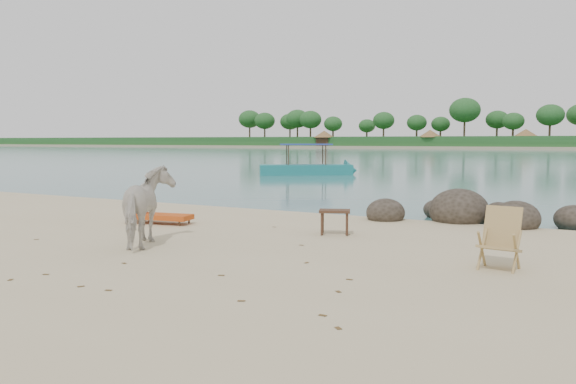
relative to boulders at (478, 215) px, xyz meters
name	(u,v)px	position (x,y,z in m)	size (l,w,h in m)	color
water	(551,154)	(-3.22, 83.64, -0.21)	(400.00, 400.00, 0.00)	#376B6E
far_shore	(569,148)	(-3.22, 163.64, -0.21)	(420.00, 90.00, 1.40)	tan
far_scenery	(565,136)	(-3.19, 130.34, 2.94)	(420.00, 18.00, 9.50)	#1E4C1E
boulders	(478,215)	(0.00, 0.00, 0.00)	(6.26, 2.84, 1.11)	#2B251D
cow	(149,208)	(-5.07, -6.29, 0.56)	(0.83, 1.81, 1.53)	silver
side_table	(335,224)	(-2.40, -3.44, 0.06)	(0.66, 0.43, 0.53)	#372416
lounge_chair	(164,214)	(-6.71, -3.97, 0.05)	(1.72, 0.60, 0.52)	#C54417
deck_chair	(499,241)	(1.21, -5.24, 0.28)	(0.62, 0.68, 0.97)	tan
boat_near	(306,149)	(-13.08, 16.50, 1.34)	(6.36, 1.43, 3.09)	#1B787B
dead_leaves	(187,271)	(-3.12, -7.58, -0.20)	(7.77, 6.51, 0.00)	brown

